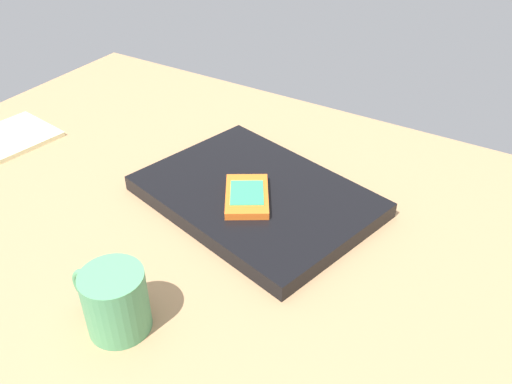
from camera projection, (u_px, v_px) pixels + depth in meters
desk_surface at (222, 219)px, 82.03cm from camera, size 120.00×80.00×3.00cm
laptop_closed at (256, 196)px, 82.25cm from camera, size 38.80×31.89×2.43cm
cell_phone_on_laptop at (247, 196)px, 79.22cm from camera, size 10.59×11.78×1.26cm
notepad at (9, 138)px, 98.51cm from camera, size 15.07×16.70×0.80cm
coffee_mug at (114, 301)px, 60.85cm from camera, size 10.33×7.29×8.05cm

